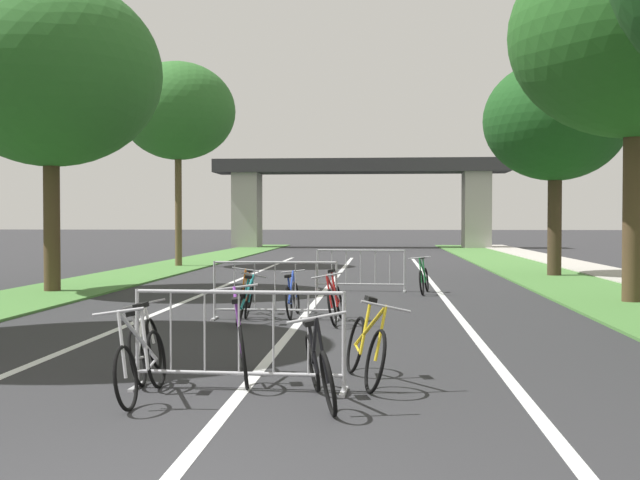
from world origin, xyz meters
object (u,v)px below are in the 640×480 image
(tree_right_oak_near, at_px, (634,33))
(bicycle_yellow_7, at_px, (366,348))
(bicycle_red_2, at_px, (335,302))
(bicycle_green_9, at_px, (424,279))
(crowd_barrier_nearest, at_px, (239,341))
(bicycle_silver_1, at_px, (141,362))
(crowd_barrier_second, at_px, (275,291))
(bicycle_purple_4, at_px, (241,345))
(bicycle_blue_8, at_px, (292,298))
(bicycle_teal_5, at_px, (245,303))
(bicycle_black_3, at_px, (319,367))
(tree_left_oak_mid, at_px, (51,73))
(tree_right_maple_mid, at_px, (555,121))
(bicycle_white_6, at_px, (145,347))
(crowd_barrier_third, at_px, (361,271))
(tree_left_pine_far, at_px, (178,111))
(bicycle_orange_0, at_px, (245,296))

(tree_right_oak_near, xyz_separation_m, bicycle_yellow_7, (-5.49, -8.55, -5.36))
(bicycle_red_2, distance_m, bicycle_green_9, 5.92)
(crowd_barrier_nearest, bearing_deg, bicycle_silver_1, -153.24)
(crowd_barrier_second, height_order, bicycle_silver_1, crowd_barrier_second)
(bicycle_purple_4, height_order, bicycle_blue_8, bicycle_purple_4)
(bicycle_teal_5, distance_m, bicycle_blue_8, 1.20)
(bicycle_red_2, bearing_deg, bicycle_black_3, 95.43)
(bicycle_black_3, bearing_deg, bicycle_red_2, -100.86)
(tree_left_oak_mid, bearing_deg, tree_right_maple_mid, 25.85)
(bicycle_black_3, bearing_deg, crowd_barrier_nearest, -43.01)
(bicycle_silver_1, bearing_deg, bicycle_red_2, -105.48)
(bicycle_black_3, xyz_separation_m, bicycle_white_6, (-2.06, 1.09, -0.00))
(tree_left_oak_mid, bearing_deg, crowd_barrier_third, 7.39)
(tree_left_oak_mid, height_order, bicycle_black_3, tree_left_oak_mid)
(tree_right_oak_near, distance_m, crowd_barrier_second, 9.50)
(tree_left_pine_far, height_order, bicycle_black_3, tree_left_pine_far)
(crowd_barrier_second, xyz_separation_m, bicycle_white_6, (-0.76, -5.19, -0.17))
(tree_right_maple_mid, distance_m, bicycle_yellow_7, 18.13)
(crowd_barrier_nearest, relative_size, bicycle_teal_5, 1.38)
(tree_right_oak_near, xyz_separation_m, crowd_barrier_second, (-7.22, -3.28, -5.22))
(tree_right_oak_near, xyz_separation_m, bicycle_silver_1, (-7.69, -9.50, -5.38))
(bicycle_black_3, bearing_deg, bicycle_green_9, -110.79)
(bicycle_purple_4, relative_size, bicycle_white_6, 1.03)
(tree_right_oak_near, xyz_separation_m, bicycle_red_2, (-6.12, -3.63, -5.38))
(tree_right_oak_near, distance_m, bicycle_red_2, 8.92)
(tree_left_oak_mid, xyz_separation_m, bicycle_silver_1, (5.73, -11.01, -5.03))
(bicycle_blue_8, bearing_deg, tree_left_oak_mid, 147.67)
(bicycle_teal_5, bearing_deg, bicycle_orange_0, 98.16)
(bicycle_white_6, height_order, bicycle_green_9, bicycle_green_9)
(tree_right_maple_mid, xyz_separation_m, bicycle_blue_8, (-7.10, -10.84, -4.58))
(bicycle_silver_1, xyz_separation_m, bicycle_teal_5, (0.02, 5.76, -0.01))
(tree_right_maple_mid, relative_size, bicycle_teal_5, 4.17)
(bicycle_white_6, bearing_deg, tree_right_maple_mid, 57.24)
(bicycle_silver_1, bearing_deg, bicycle_yellow_7, -157.22)
(tree_right_maple_mid, bearing_deg, crowd_barrier_nearest, -112.03)
(bicycle_blue_8, bearing_deg, tree_right_oak_near, 22.85)
(bicycle_teal_5, distance_m, bicycle_white_6, 4.74)
(crowd_barrier_third, height_order, bicycle_black_3, crowd_barrier_third)
(bicycle_orange_0, distance_m, bicycle_blue_8, 0.89)
(tree_left_oak_mid, height_order, bicycle_silver_1, tree_left_oak_mid)
(crowd_barrier_second, bearing_deg, bicycle_black_3, -78.28)
(tree_left_oak_mid, bearing_deg, crowd_barrier_second, -37.63)
(tree_right_oak_near, height_order, crowd_barrier_nearest, tree_right_oak_near)
(bicycle_orange_0, relative_size, bicycle_red_2, 1.04)
(bicycle_black_3, bearing_deg, bicycle_yellow_7, -125.86)
(tree_right_oak_near, bearing_deg, bicycle_teal_5, -154.01)
(bicycle_purple_4, bearing_deg, crowd_barrier_third, 72.71)
(tree_right_oak_near, distance_m, bicycle_yellow_7, 11.49)
(tree_left_pine_far, xyz_separation_m, crowd_barrier_third, (7.29, -9.86, -5.46))
(bicycle_purple_4, bearing_deg, tree_left_oak_mid, 111.25)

